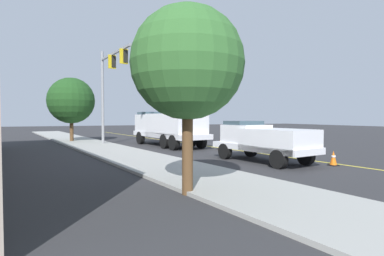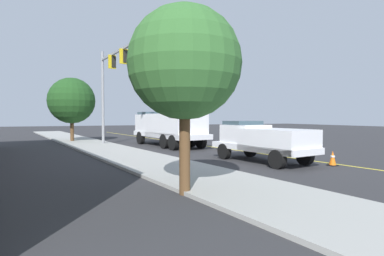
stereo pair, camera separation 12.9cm
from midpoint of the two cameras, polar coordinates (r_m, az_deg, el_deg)
The scene contains 12 objects.
ground at distance 24.54m, azimuth 1.76°, elevation -3.23°, with size 120.00×120.00×0.00m, color #2D2D30.
sidewalk_far_side at distance 21.26m, azimuth -15.06°, elevation -3.97°, with size 60.00×3.60×0.12m, color #9E9E99.
lane_centre_stripe at distance 24.54m, azimuth 1.76°, elevation -3.22°, with size 50.00×0.16×0.01m, color yellow.
utility_bucket_truck at distance 23.96m, azimuth -4.40°, elevation 0.50°, with size 8.50×3.80×6.87m.
service_pickup_truck at distance 15.80m, azimuth 13.25°, elevation -2.17°, with size 5.87×2.98×2.06m.
passing_minivan at distance 33.07m, azimuth -2.92°, elevation -0.17°, with size 5.05×2.66×1.69m.
traffic_cone_leading at distance 15.75m, azimuth 24.97°, elevation -5.15°, with size 0.40×0.40×0.71m.
traffic_cone_mid_front at distance 21.50m, azimuth 5.44°, elevation -3.07°, with size 0.40×0.40×0.71m.
traffic_cone_mid_rear at distance 28.55m, azimuth -4.89°, elevation -1.80°, with size 0.40×0.40×0.70m.
traffic_signal_mast at distance 24.38m, azimuth -14.96°, elevation 8.99°, with size 6.13×1.19×7.55m.
street_tree_left at distance 9.03m, azimuth -0.97°, elevation 11.95°, with size 3.31×3.31×5.50m.
street_tree_right at distance 29.38m, azimuth -21.42°, elevation 4.77°, with size 4.08×4.08×5.77m.
Camera 2 is at (-22.16, 10.29, 2.28)m, focal length 28.59 mm.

